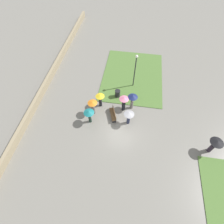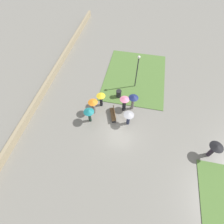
{
  "view_description": "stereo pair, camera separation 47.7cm",
  "coord_description": "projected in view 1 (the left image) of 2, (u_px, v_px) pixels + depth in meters",
  "views": [
    {
      "loc": [
        9.28,
        0.54,
        15.22
      ],
      "look_at": [
        -1.01,
        -1.08,
        1.1
      ],
      "focal_mm": 28.0,
      "sensor_mm": 36.0,
      "label": 1
    },
    {
      "loc": [
        9.19,
        1.01,
        15.22
      ],
      "look_at": [
        -1.01,
        -1.08,
        1.1
      ],
      "focal_mm": 28.0,
      "sensor_mm": 36.0,
      "label": 2
    }
  ],
  "objects": [
    {
      "name": "park_bench",
      "position": [
        113.0,
        114.0,
        18.19
      ],
      "size": [
        1.75,
        0.99,
        0.9
      ],
      "rotation": [
        0.0,
        0.0,
        0.35
      ],
      "color": "brown",
      "rests_on": "ground_plane"
    },
    {
      "name": "crowd_person_grey",
      "position": [
        129.0,
        115.0,
        17.03
      ],
      "size": [
        1.04,
        1.04,
        1.76
      ],
      "rotation": [
        0.0,
        0.0,
        1.29
      ],
      "color": "#282D47",
      "rests_on": "ground_plane"
    },
    {
      "name": "crowd_person_pink",
      "position": [
        124.0,
        102.0,
        18.08
      ],
      "size": [
        0.99,
        0.99,
        1.96
      ],
      "rotation": [
        0.0,
        0.0,
        2.69
      ],
      "color": "black",
      "rests_on": "ground_plane"
    },
    {
      "name": "crowd_person_yellow",
      "position": [
        100.0,
        98.0,
        18.51
      ],
      "size": [
        0.95,
        0.95,
        1.7
      ],
      "rotation": [
        0.0,
        0.0,
        2.13
      ],
      "color": "black",
      "rests_on": "ground_plane"
    },
    {
      "name": "trash_bin",
      "position": [
        118.0,
        94.0,
        19.87
      ],
      "size": [
        0.61,
        0.61,
        0.95
      ],
      "color": "#232326",
      "rests_on": "ground_plane"
    },
    {
      "name": "crowd_person_teal",
      "position": [
        89.0,
        114.0,
        17.1
      ],
      "size": [
        1.05,
        1.05,
        1.77
      ],
      "rotation": [
        0.0,
        0.0,
        5.22
      ],
      "color": "#1E3328",
      "rests_on": "ground_plane"
    },
    {
      "name": "crowd_person_navy",
      "position": [
        133.0,
        99.0,
        18.06
      ],
      "size": [
        1.02,
        1.02,
        2.03
      ],
      "rotation": [
        0.0,
        0.0,
        5.05
      ],
      "color": "slate",
      "rests_on": "ground_plane"
    },
    {
      "name": "lone_walker_mid_plaza",
      "position": [
        215.0,
        144.0,
        15.22
      ],
      "size": [
        1.17,
        1.17,
        1.83
      ],
      "rotation": [
        0.0,
        0.0,
        1.65
      ],
      "color": "#2D2333",
      "rests_on": "ground_plane"
    },
    {
      "name": "parapet_wall",
      "position": [
        30.0,
        113.0,
        18.27
      ],
      "size": [
        45.0,
        0.35,
        0.89
      ],
      "color": "gray",
      "rests_on": "ground_plane"
    },
    {
      "name": "crowd_person_orange",
      "position": [
        93.0,
        106.0,
        17.86
      ],
      "size": [
        0.99,
        0.99,
        1.86
      ],
      "rotation": [
        0.0,
        0.0,
        3.56
      ],
      "color": "slate",
      "rests_on": "ground_plane"
    },
    {
      "name": "lawn_patch_near",
      "position": [
        133.0,
        76.0,
        22.32
      ],
      "size": [
        9.77,
        7.41,
        0.06
      ],
      "color": "#4C7033",
      "rests_on": "ground_plane"
    },
    {
      "name": "ground_plane",
      "position": [
        121.0,
        128.0,
        17.74
      ],
      "size": [
        90.0,
        90.0,
        0.0
      ],
      "primitive_type": "plane",
      "color": "slate"
    },
    {
      "name": "lamp_post",
      "position": [
        135.0,
        67.0,
        19.06
      ],
      "size": [
        0.32,
        0.32,
        4.34
      ],
      "color": "#2D2D30",
      "rests_on": "ground_plane"
    }
  ]
}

